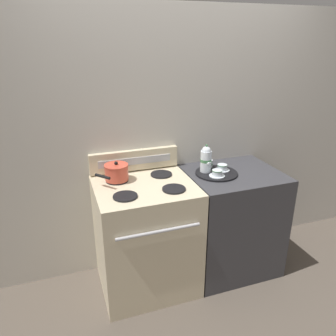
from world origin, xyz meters
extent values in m
plane|color=brown|center=(0.00, 0.00, 0.00)|extent=(6.00, 6.00, 0.00)
cube|color=beige|center=(0.00, 0.35, 1.10)|extent=(6.00, 0.05, 2.20)
cube|color=beige|center=(-0.38, 0.00, 0.46)|extent=(0.75, 0.66, 0.91)
cylinder|color=silver|center=(-0.38, -0.34, 0.71)|extent=(0.60, 0.02, 0.02)
cylinder|color=black|center=(-0.57, 0.15, 0.92)|extent=(0.17, 0.17, 0.01)
cylinder|color=black|center=(-0.20, 0.15, 0.92)|extent=(0.17, 0.17, 0.01)
cylinder|color=black|center=(-0.57, -0.15, 0.92)|extent=(0.17, 0.17, 0.01)
cylinder|color=black|center=(-0.20, -0.15, 0.92)|extent=(0.17, 0.17, 0.01)
cube|color=beige|center=(-0.38, 0.31, 1.01)|extent=(0.74, 0.05, 0.17)
cube|color=#B7B7BC|center=(-0.38, 0.28, 1.01)|extent=(0.60, 0.01, 0.06)
cube|color=#38383D|center=(0.38, 0.00, 0.46)|extent=(0.76, 0.66, 0.91)
cylinder|color=#D14C38|center=(-0.57, 0.15, 0.98)|extent=(0.18, 0.18, 0.11)
cylinder|color=#D14C38|center=(-0.57, 0.15, 1.04)|extent=(0.18, 0.18, 0.01)
sphere|color=black|center=(-0.57, 0.15, 1.06)|extent=(0.03, 0.03, 0.03)
cylinder|color=black|center=(-0.69, 0.05, 1.00)|extent=(0.10, 0.12, 0.02)
cylinder|color=black|center=(0.23, 0.02, 0.92)|extent=(0.34, 0.34, 0.01)
cylinder|color=silver|center=(0.15, 0.07, 1.01)|extent=(0.09, 0.09, 0.18)
cylinder|color=#427A4C|center=(0.15, 0.07, 1.02)|extent=(0.09, 0.09, 0.02)
sphere|color=silver|center=(0.15, 0.07, 1.10)|extent=(0.08, 0.08, 0.08)
sphere|color=#427A4C|center=(0.15, 0.07, 1.15)|extent=(0.02, 0.02, 0.02)
cone|color=silver|center=(0.15, 0.00, 1.02)|extent=(0.03, 0.07, 0.05)
cylinder|color=silver|center=(0.20, -0.05, 0.93)|extent=(0.12, 0.12, 0.01)
cylinder|color=silver|center=(0.20, -0.05, 0.95)|extent=(0.08, 0.08, 0.05)
cylinder|color=#427A4C|center=(0.20, -0.05, 0.97)|extent=(0.08, 0.08, 0.01)
cylinder|color=silver|center=(0.29, 0.04, 0.93)|extent=(0.12, 0.12, 0.01)
cylinder|color=silver|center=(0.29, 0.04, 0.95)|extent=(0.08, 0.08, 0.05)
cylinder|color=#427A4C|center=(0.29, 0.04, 0.97)|extent=(0.08, 0.08, 0.01)
cylinder|color=silver|center=(0.22, 0.15, 0.96)|extent=(0.06, 0.06, 0.06)
cylinder|color=#427A4C|center=(0.22, 0.15, 0.96)|extent=(0.07, 0.07, 0.01)
camera|label=1|loc=(-0.96, -2.18, 1.94)|focal=35.00mm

